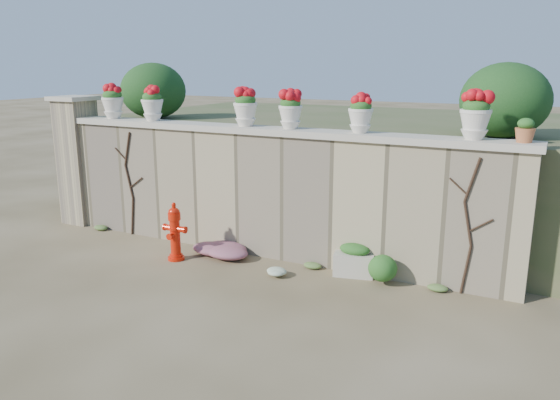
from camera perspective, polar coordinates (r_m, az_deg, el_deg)
The scene contains 21 objects.
ground at distance 7.76m, azimuth -8.07°, elevation -9.45°, with size 80.00×80.00×0.00m, color brown.
stone_wall at distance 8.89m, azimuth -1.62°, elevation 0.54°, with size 8.00×0.40×2.00m, color tan.
wall_cap at distance 8.71m, azimuth -1.67°, elevation 7.28°, with size 8.10×0.52×0.10m, color beige.
gate_pillar at distance 11.40m, azimuth -20.29°, elevation 3.99°, with size 0.72×0.72×2.48m.
raised_fill at distance 11.74m, azimuth 5.93°, elevation 3.78°, with size 9.00×6.00×2.00m, color #384C23.
back_shrub_left at distance 11.47m, azimuth -13.09°, elevation 11.06°, with size 1.30×1.30×1.10m, color #143814.
back_shrub_right at distance 8.82m, azimuth 22.44°, elevation 9.60°, with size 1.30×1.30×1.10m, color #143814.
vine_left at distance 10.26m, azimuth -15.44°, elevation 1.81°, with size 0.60×0.04×1.91m.
vine_right at distance 7.70m, azimuth 19.12°, elevation -2.44°, with size 0.60×0.04×1.91m.
fire_hydrant at distance 8.88m, azimuth -10.93°, elevation -3.24°, with size 0.40×0.29×0.94m.
planter_box at distance 8.25m, azimuth 7.76°, elevation -6.28°, with size 0.65×0.47×0.49m.
green_shrub at distance 7.96m, azimuth 10.10°, elevation -6.68°, with size 0.60×0.54×0.57m, color #1E5119.
magenta_clump at distance 9.02m, azimuth -6.06°, elevation -5.11°, with size 0.96×0.64×0.26m, color #C42783.
white_flowers at distance 8.09m, azimuth -0.03°, elevation -7.62°, with size 0.48×0.39×0.17m, color white.
urn_pot_0 at distance 10.56m, azimuth -17.09°, elevation 9.80°, with size 0.39×0.39×0.62m.
urn_pot_1 at distance 9.94m, azimuth -13.20°, elevation 9.77°, with size 0.38×0.38×0.60m.
urn_pot_2 at distance 8.84m, azimuth -3.63°, elevation 9.63°, with size 0.38×0.38×0.60m.
urn_pot_3 at distance 8.46m, azimuth 1.10°, elevation 9.35°, with size 0.36×0.36×0.57m.
urn_pot_4 at distance 8.03m, azimuth 8.42°, elevation 8.93°, with size 0.36×0.36×0.56m.
urn_pot_5 at distance 7.67m, azimuth 19.75°, elevation 8.30°, with size 0.41×0.41×0.64m.
terracotta_pot at distance 7.63m, azimuth 24.23°, elevation 6.54°, with size 0.25×0.25×0.30m.
Camera 1 is at (4.17, -5.77, 3.07)m, focal length 35.00 mm.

